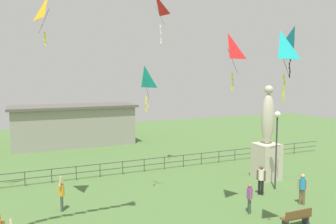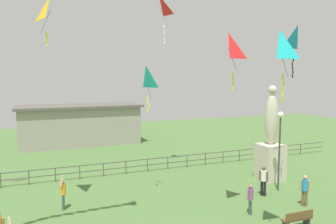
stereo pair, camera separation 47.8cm
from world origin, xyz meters
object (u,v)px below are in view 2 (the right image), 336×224
Objects in this scene: person_0 at (63,192)px; kite_1 at (51,10)px; lamppost at (280,134)px; park_bench at (297,219)px; kite_5 at (279,50)px; statue_monument at (271,148)px; person_3 at (250,197)px; kite_2 at (228,49)px; kite_4 at (159,8)px; kite_0 at (146,78)px; person_7 at (305,188)px; kite_6 at (297,39)px; person_4 at (263,179)px.

kite_1 is at bearing -162.16° from person_0.
person_0 is (-12.31, 1.82, -2.51)m from lamppost.
kite_5 is at bearing -161.14° from park_bench.
statue_monument reaches higher than person_3.
park_bench is 0.56× the size of kite_2.
statue_monument is 1.99× the size of kite_4.
kite_0 reaches higher than person_3.
kite_2 is (2.90, -3.69, 1.37)m from kite_0.
kite_6 is at bearing 78.82° from person_7.
lamppost is 1.87× the size of kite_0.
person_7 is (-1.34, -4.44, -1.18)m from statue_monument.
person_0 is 9.09m from kite_1.
kite_1 is at bearing 155.35° from kite_2.
kite_4 is 1.16× the size of kite_5.
kite_4 is (-6.23, 4.39, 9.40)m from statue_monument.
statue_monument is 7.56m from park_bench.
lamppost is at bearing 47.93° from kite_5.
person_7 is (2.32, 1.95, 0.50)m from park_bench.
statue_monument is 13.30m from person_0.
park_bench is at bearing -107.51° from person_4.
statue_monument is 3.53m from person_4.
kite_5 is (-4.62, -5.12, 4.43)m from lamppost.
kite_4 is (-4.89, 8.83, 10.58)m from person_7.
lamppost is (-0.94, -1.93, 1.30)m from statue_monument.
kite_0 is at bearing 128.55° from park_bench.
kite_2 is at bearing -173.18° from kite_6.
person_0 is 0.80× the size of kite_1.
park_bench is at bearing -51.45° from kite_0.
statue_monument is at bearing 0.48° from person_0.
person_7 is at bearing -63.52° from person_4.
person_0 is 10.99m from kite_2.
lamppost is 1.77× the size of kite_5.
kite_2 is (-5.79, -3.76, 5.99)m from statue_monument.
kite_6 is (4.70, 0.56, 0.74)m from kite_2.
kite_1 reaches higher than person_3.
statue_monument is 6.44m from person_3.
kite_0 is 0.92× the size of kite_6.
person_3 is 0.65× the size of kite_1.
lamppost is at bearing -7.79° from kite_1.
kite_0 is at bearing -118.90° from kite_4.
person_4 is at bearing -60.25° from kite_4.
statue_monument is 2.32× the size of kite_5.
kite_2 reaches higher than kite_5.
lamppost reaches higher than person_4.
person_7 is (3.33, -0.19, 0.09)m from person_3.
park_bench is 0.48× the size of kite_4.
person_3 is at bearing 115.26° from park_bench.
person_4 is (-2.38, -2.35, -1.15)m from statue_monument.
kite_0 reaches higher than person_4.
kite_5 is (7.98, -6.84, -2.15)m from kite_1.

